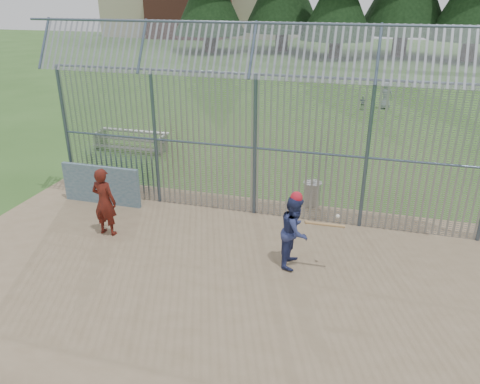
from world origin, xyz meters
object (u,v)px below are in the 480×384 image
(trash_can, at_px, (312,194))
(batter, at_px, (295,231))
(onlooker, at_px, (104,202))
(bleacher, at_px, (131,140))
(dugout_wall, at_px, (101,185))

(trash_can, bearing_deg, batter, -89.27)
(batter, xyz_separation_m, onlooker, (-5.03, 0.15, 0.05))
(trash_can, height_order, bleacher, trash_can)
(batter, bearing_deg, bleacher, 52.23)
(batter, bearing_deg, trash_can, 3.85)
(dugout_wall, height_order, batter, batter)
(dugout_wall, relative_size, batter, 1.44)
(batter, relative_size, trash_can, 2.12)
(dugout_wall, distance_m, onlooker, 2.07)
(batter, distance_m, bleacher, 10.38)
(batter, distance_m, onlooker, 5.03)
(batter, height_order, bleacher, batter)
(dugout_wall, relative_size, onlooker, 1.35)
(bleacher, bearing_deg, onlooker, -67.06)
(bleacher, bearing_deg, trash_can, -23.10)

